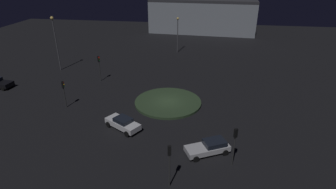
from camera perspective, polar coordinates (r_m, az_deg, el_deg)
ground_plane at (r=38.17m, az=0.00°, el=-1.81°), size 116.27×116.27×0.00m
roundabout_island at (r=38.09m, az=0.00°, el=-1.60°), size 9.20×9.20×0.32m
car_silver at (r=28.59m, az=8.52°, el=-10.71°), size 3.58×4.78×1.38m
car_white at (r=32.50m, az=-9.35°, el=-5.86°), size 3.76×4.68×1.44m
traffic_light_north at (r=38.45m, az=-20.83°, el=1.09°), size 0.34×0.38×3.78m
traffic_light_west at (r=23.20m, az=0.30°, el=-13.02°), size 0.38×0.33×4.24m
traffic_light_northeast at (r=45.87m, az=-14.08°, el=6.26°), size 0.37×0.40×4.23m
traffic_light_southwest at (r=26.23m, az=13.67°, el=-9.06°), size 0.40×0.37×4.08m
streetlamp_east at (r=59.78m, az=2.01°, el=13.26°), size 0.51×0.51×7.52m
streetlamp_northeast at (r=52.39m, az=-22.40°, el=11.25°), size 0.56×0.56×9.55m
store_building at (r=82.84m, az=7.32°, el=16.18°), size 16.49×29.54×9.04m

